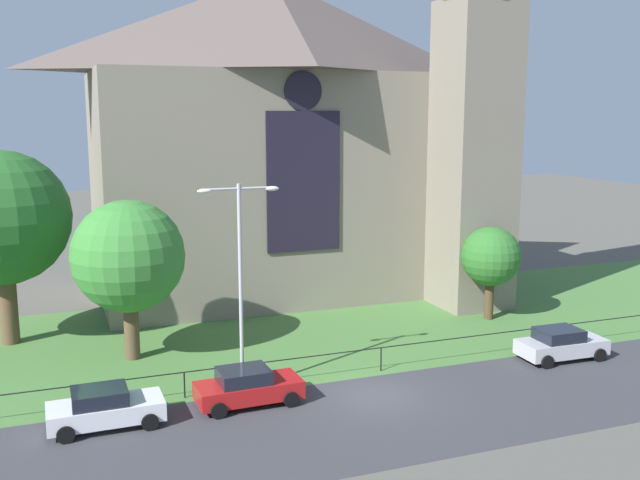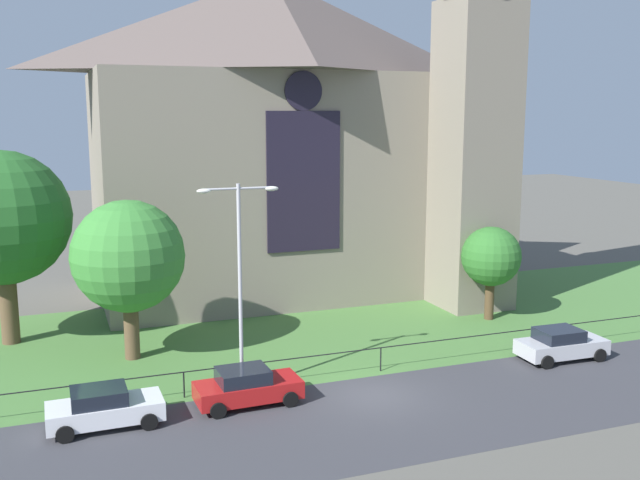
# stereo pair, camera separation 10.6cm
# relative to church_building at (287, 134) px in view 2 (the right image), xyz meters

# --- Properties ---
(ground) EXTENTS (160.00, 160.00, 0.00)m
(ground) POSITION_rel_church_building_xyz_m (-2.24, -8.43, -10.27)
(ground) COLOR #56544C
(road_asphalt) EXTENTS (120.00, 8.00, 0.01)m
(road_asphalt) POSITION_rel_church_building_xyz_m (-2.24, -20.43, -10.27)
(road_asphalt) COLOR #38383D
(road_asphalt) RESTS_ON ground
(grass_verge) EXTENTS (120.00, 20.00, 0.01)m
(grass_verge) POSITION_rel_church_building_xyz_m (-2.24, -10.43, -10.27)
(grass_verge) COLOR #477538
(grass_verge) RESTS_ON ground
(church_building) EXTENTS (23.20, 16.20, 26.00)m
(church_building) POSITION_rel_church_building_xyz_m (0.00, 0.00, 0.00)
(church_building) COLOR gray
(church_building) RESTS_ON ground
(iron_railing) EXTENTS (35.72, 0.07, 1.13)m
(iron_railing) POSITION_rel_church_building_xyz_m (-0.77, -15.93, -9.29)
(iron_railing) COLOR black
(iron_railing) RESTS_ON ground
(tree_left_far) EXTENTS (6.70, 6.70, 9.82)m
(tree_left_far) POSITION_rel_church_building_xyz_m (-16.68, -5.57, -3.85)
(tree_left_far) COLOR brown
(tree_left_far) RESTS_ON ground
(tree_right_near) EXTENTS (3.35, 3.35, 5.32)m
(tree_right_near) POSITION_rel_church_building_xyz_m (8.62, -10.43, -6.67)
(tree_right_near) COLOR #4C3823
(tree_right_near) RESTS_ON ground
(tree_left_near) EXTENTS (5.28, 5.28, 7.63)m
(tree_left_near) POSITION_rel_church_building_xyz_m (-11.13, -10.18, -5.32)
(tree_left_near) COLOR brown
(tree_left_near) RESTS_ON ground
(streetlamp_near) EXTENTS (3.37, 0.26, 8.77)m
(streetlamp_near) POSITION_rel_church_building_xyz_m (-7.27, -16.03, -4.74)
(streetlamp_near) COLOR #B2B2B7
(streetlamp_near) RESTS_ON ground
(parked_car_white) EXTENTS (4.22, 2.06, 1.51)m
(parked_car_white) POSITION_rel_church_building_xyz_m (-12.97, -17.68, -9.53)
(parked_car_white) COLOR silver
(parked_car_white) RESTS_ON ground
(parked_car_red) EXTENTS (4.25, 2.11, 1.51)m
(parked_car_red) POSITION_rel_church_building_xyz_m (-7.44, -17.51, -9.53)
(parked_car_red) COLOR #B21919
(parked_car_red) RESTS_ON ground
(parked_car_silver) EXTENTS (4.25, 2.12, 1.51)m
(parked_car_silver) POSITION_rel_church_building_xyz_m (7.93, -17.49, -9.53)
(parked_car_silver) COLOR #B7B7BC
(parked_car_silver) RESTS_ON ground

